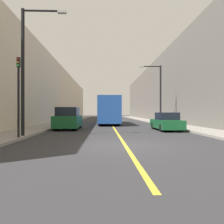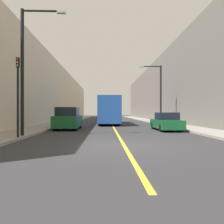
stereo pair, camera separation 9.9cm
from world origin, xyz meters
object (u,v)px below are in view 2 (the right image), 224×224
Objects in this scene: bus at (109,110)px; street_lamp_left at (26,63)px; traffic_light at (18,94)px; parked_suv_left at (68,119)px; car_right_near at (166,122)px; street_lamp_right at (159,90)px.

street_lamp_left is (-5.15, -15.24, 2.64)m from bus.
traffic_light reaches higher than bus.
traffic_light is (-1.51, -7.46, 1.63)m from parked_suv_left.
parked_suv_left is 8.56m from car_right_near.
car_right_near is 0.67× the size of street_lamp_right.
street_lamp_right is (11.06, 12.63, -0.29)m from street_lamp_left.
car_right_near is at bearing -99.41° from street_lamp_right.
street_lamp_left reaches higher than parked_suv_left.
bus is 16.31m from street_lamp_left.
parked_suv_left is at bearing -147.93° from street_lamp_right.
street_lamp_left reaches higher than bus.
parked_suv_left is 11.87m from street_lamp_right.
bus is 17.00m from traffic_light.
bus is at bearing 71.87° from traffic_light.
bus is 1.47× the size of street_lamp_left.
parked_suv_left is 7.58m from street_lamp_left.
parked_suv_left is 1.00× the size of car_right_near.
street_lamp_left is at bearing 81.57° from traffic_light.
traffic_light is (-0.13, -0.90, -1.90)m from street_lamp_left.
car_right_near is at bearing -9.71° from parked_suv_left.
street_lamp_left is 1.71× the size of traffic_light.
street_lamp_left reaches higher than street_lamp_right.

